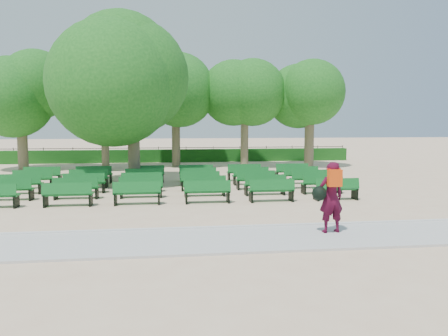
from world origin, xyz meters
name	(u,v)px	position (x,y,z in m)	size (l,w,h in m)	color
ground	(177,193)	(0.00, 0.00, 0.00)	(120.00, 120.00, 0.00)	#D7B38E
paving	(185,242)	(0.00, -7.40, 0.03)	(30.00, 2.20, 0.06)	#B8B7B3
curb	(183,229)	(0.00, -6.25, 0.05)	(30.00, 0.12, 0.10)	silver
hedge	(172,156)	(0.00, 14.00, 0.45)	(26.00, 0.70, 0.90)	#164F15
fence	(172,161)	(0.00, 14.40, 0.00)	(26.00, 0.10, 1.02)	black
tree_line	(173,168)	(0.00, 10.00, 0.00)	(21.80, 6.80, 7.04)	#20681D
bench_array	(172,189)	(-0.21, 0.55, 0.08)	(1.64, 0.54, 1.03)	#105F20
tree_among	(132,73)	(-1.88, 2.59, 5.02)	(5.41, 5.41, 7.48)	brown
person	(330,196)	(3.68, -7.12, 1.00)	(0.87, 0.55, 1.81)	#40091E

